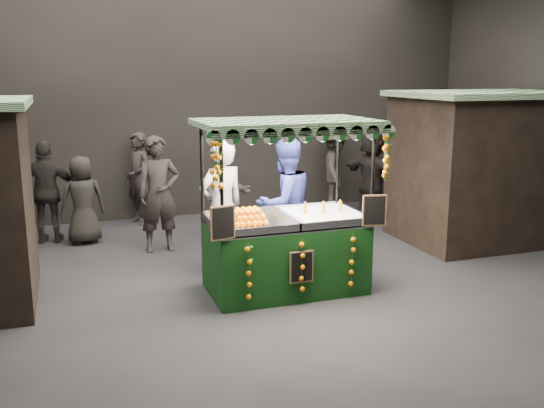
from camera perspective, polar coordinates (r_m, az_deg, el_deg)
name	(u,v)px	position (r m, az deg, el deg)	size (l,w,h in m)	color
ground	(275,296)	(8.14, 0.32, -8.65)	(12.00, 12.00, 0.00)	black
market_hall	(276,33)	(7.61, 0.35, 15.86)	(12.10, 10.10, 5.05)	black
neighbour_stall_right	(484,166)	(11.20, 19.42, 3.40)	(3.00, 2.20, 2.60)	black
juice_stall	(287,240)	(8.10, 1.41, -3.39)	(2.39, 1.41, 2.32)	black
vendor_grey	(222,207)	(8.81, -4.77, -0.32)	(0.83, 0.67, 1.98)	gray
vendor_blue	(285,204)	(9.01, 1.21, -0.02)	(1.13, 0.98, 1.97)	navy
shopper_0	(159,194)	(10.07, -10.65, 0.93)	(0.71, 0.47, 1.91)	#2B2423
shopper_1	(226,194)	(10.31, -4.37, 0.92)	(1.04, 0.93, 1.76)	#292321
shopper_2	(48,192)	(11.09, -20.44, 1.07)	(1.12, 0.65, 1.79)	black
shopper_3	(335,169)	(13.00, 6.01, 3.31)	(1.05, 1.31, 1.77)	#2D2925
shopper_4	(82,200)	(10.87, -17.47, 0.37)	(0.81, 0.59, 1.53)	black
shopper_5	(372,174)	(12.31, 9.44, 2.82)	(1.06, 1.78, 1.83)	black
shopper_6	(139,178)	(12.01, -12.48, 2.38)	(0.70, 0.78, 1.79)	#282221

